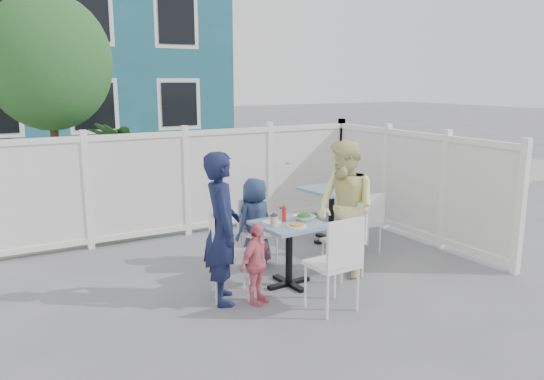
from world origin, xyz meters
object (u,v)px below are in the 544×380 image
man (222,228)px  toddler (257,263)px  main_table (289,237)px  chair_right (348,233)px  spare_table (332,200)px  chair_back (254,226)px  chair_near (338,257)px  woman (346,209)px  boy (255,222)px  chair_left (223,249)px

man → toddler: (0.29, -0.23, -0.37)m
main_table → chair_right: 0.80m
spare_table → toddler: toddler is taller
spare_table → chair_back: size_ratio=0.98×
chair_near → man: bearing=134.2°
main_table → woman: woman is taller
chair_near → woman: woman is taller
spare_table → boy: size_ratio=0.74×
spare_table → woman: 1.40m
main_table → woman: 0.82m
chair_near → toddler: size_ratio=1.14×
spare_table → woman: size_ratio=0.51×
spare_table → chair_left: (-2.25, -1.12, -0.07)m
chair_back → woman: 1.22m
chair_right → woman: size_ratio=0.55×
chair_left → toddler: (0.24, -0.33, -0.11)m
woman → chair_right: bearing=19.6°
main_table → chair_back: chair_back is taller
main_table → chair_right: bearing=-4.3°
spare_table → woman: bearing=-119.0°
chair_left → woman: bearing=105.3°
chair_back → chair_near: size_ratio=0.86×
chair_back → chair_near: (0.05, -1.72, 0.08)m
chair_right → chair_left: bearing=81.8°
main_table → boy: 0.84m
boy → chair_near: bearing=73.6°
woman → toddler: 1.42m
boy → spare_table: bearing=175.4°
chair_left → woman: size_ratio=0.57×
chair_back → toddler: (-0.56, -1.12, -0.06)m
spare_table → woman: woman is taller
chair_right → boy: 1.20m
woman → boy: (-0.78, 0.86, -0.26)m
spare_table → chair_left: bearing=-153.5°
chair_right → boy: size_ratio=0.80×
woman → boy: woman is taller
chair_near → woman: bearing=45.9°
chair_right → boy: boy is taller
spare_table → boy: 1.49m
chair_near → main_table: bearing=90.3°
chair_left → chair_near: chair_near is taller
spare_table → chair_right: bearing=-117.6°
chair_left → chair_back: bearing=153.0°
woman → boy: 1.19m
man → boy: bearing=-28.3°
chair_left → boy: (0.80, 0.77, 0.02)m
chair_right → chair_near: chair_near is taller
toddler → man: bearing=113.8°
chair_back → boy: 0.07m
chair_right → chair_back: bearing=37.1°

